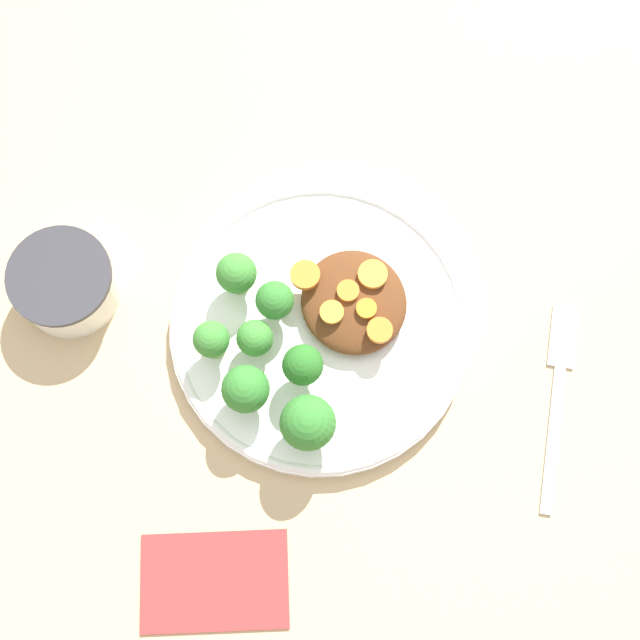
# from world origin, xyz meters

# --- Properties ---
(ground_plane) EXTENTS (4.00, 4.00, 0.00)m
(ground_plane) POSITION_xyz_m (0.00, 0.00, 0.00)
(ground_plane) COLOR tan
(plate) EXTENTS (0.27, 0.27, 0.02)m
(plate) POSITION_xyz_m (0.00, 0.00, 0.01)
(plate) COLOR white
(plate) RESTS_ON ground_plane
(dip_bowl) EXTENTS (0.09, 0.09, 0.05)m
(dip_bowl) POSITION_xyz_m (-0.21, 0.11, 0.03)
(dip_bowl) COLOR white
(dip_bowl) RESTS_ON ground_plane
(stew_mound) EXTENTS (0.09, 0.10, 0.03)m
(stew_mound) POSITION_xyz_m (0.03, 0.01, 0.03)
(stew_mound) COLOR #5B3319
(stew_mound) RESTS_ON plate
(broccoli_floret_0) EXTENTS (0.05, 0.05, 0.06)m
(broccoli_floret_0) POSITION_xyz_m (-0.04, -0.09, 0.05)
(broccoli_floret_0) COLOR #7FA85B
(broccoli_floret_0) RESTS_ON plate
(broccoli_floret_1) EXTENTS (0.03, 0.03, 0.05)m
(broccoli_floret_1) POSITION_xyz_m (-0.10, 0.01, 0.05)
(broccoli_floret_1) COLOR #7FA85B
(broccoli_floret_1) RESTS_ON plate
(broccoli_floret_2) EXTENTS (0.04, 0.04, 0.05)m
(broccoli_floret_2) POSITION_xyz_m (-0.03, -0.04, 0.05)
(broccoli_floret_2) COLOR #7FA85B
(broccoli_floret_2) RESTS_ON plate
(broccoli_floret_3) EXTENTS (0.03, 0.03, 0.05)m
(broccoli_floret_3) POSITION_xyz_m (-0.03, 0.02, 0.05)
(broccoli_floret_3) COLOR #7FA85B
(broccoli_floret_3) RESTS_ON plate
(broccoli_floret_4) EXTENTS (0.04, 0.04, 0.05)m
(broccoli_floret_4) POSITION_xyz_m (-0.08, -0.04, 0.05)
(broccoli_floret_4) COLOR #7FA85B
(broccoli_floret_4) RESTS_ON plate
(broccoli_floret_5) EXTENTS (0.03, 0.03, 0.04)m
(broccoli_floret_5) POSITION_xyz_m (-0.06, -0.00, 0.04)
(broccoli_floret_5) COLOR #7FA85B
(broccoli_floret_5) RESTS_ON plate
(broccoli_floret_6) EXTENTS (0.04, 0.04, 0.05)m
(broccoli_floret_6) POSITION_xyz_m (-0.06, 0.06, 0.05)
(broccoli_floret_6) COLOR #7FA85B
(broccoli_floret_6) RESTS_ON plate
(carrot_slice_0) EXTENTS (0.02, 0.02, 0.00)m
(carrot_slice_0) POSITION_xyz_m (0.03, 0.01, 0.04)
(carrot_slice_0) COLOR orange
(carrot_slice_0) RESTS_ON stew_mound
(carrot_slice_1) EXTENTS (0.02, 0.02, 0.00)m
(carrot_slice_1) POSITION_xyz_m (0.04, -0.01, 0.04)
(carrot_slice_1) COLOR orange
(carrot_slice_1) RESTS_ON stew_mound
(carrot_slice_2) EXTENTS (0.03, 0.03, 0.01)m
(carrot_slice_2) POSITION_xyz_m (0.06, 0.02, 0.04)
(carrot_slice_2) COLOR orange
(carrot_slice_2) RESTS_ON stew_mound
(carrot_slice_3) EXTENTS (0.02, 0.02, 0.01)m
(carrot_slice_3) POSITION_xyz_m (0.04, -0.03, 0.04)
(carrot_slice_3) COLOR orange
(carrot_slice_3) RESTS_ON stew_mound
(carrot_slice_4) EXTENTS (0.02, 0.02, 0.00)m
(carrot_slice_4) POSITION_xyz_m (0.01, -0.00, 0.04)
(carrot_slice_4) COLOR orange
(carrot_slice_4) RESTS_ON stew_mound
(carrot_slice_5) EXTENTS (0.03, 0.03, 0.01)m
(carrot_slice_5) POSITION_xyz_m (0.00, 0.04, 0.05)
(carrot_slice_5) COLOR orange
(carrot_slice_5) RESTS_ON stew_mound
(fork) EXTENTS (0.11, 0.18, 0.01)m
(fork) POSITION_xyz_m (0.19, -0.12, 0.00)
(fork) COLOR silver
(fork) RESTS_ON ground_plane
(napkin) EXTENTS (0.14, 0.12, 0.01)m
(napkin) POSITION_xyz_m (-0.16, -0.18, 0.00)
(napkin) COLOR #B73333
(napkin) RESTS_ON ground_plane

